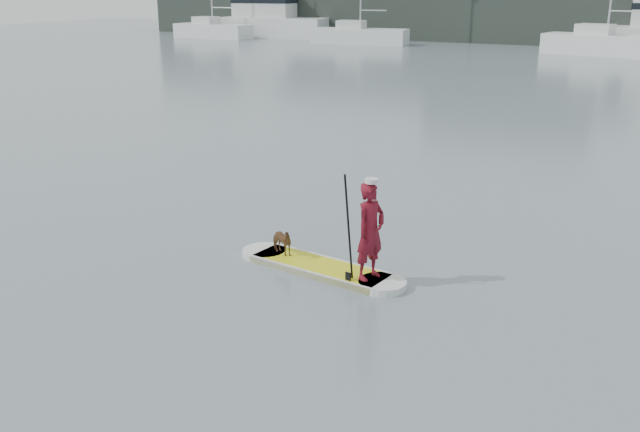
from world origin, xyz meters
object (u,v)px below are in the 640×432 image
at_px(sailboat_b, 359,34).
at_px(motor_yacht_b, 270,17).
at_px(paddleboard, 320,268).
at_px(paddler, 370,231).
at_px(dog, 281,241).
at_px(sailboat_d, 605,42).
at_px(sailboat_a, 212,30).

distance_m(sailboat_b, motor_yacht_b, 11.09).
bearing_deg(paddleboard, paddler, -0.00).
xyz_separation_m(dog, sailboat_d, (0.44, 43.00, 0.50)).
height_order(paddleboard, sailboat_b, sailboat_b).
bearing_deg(motor_yacht_b, paddler, -62.79).
xyz_separation_m(sailboat_a, sailboat_b, (14.46, 0.01, 0.05)).
height_order(paddleboard, sailboat_d, sailboat_d).
bearing_deg(paddler, dog, 99.07).
distance_m(dog, sailboat_b, 47.39).
distance_m(paddler, sailboat_a, 55.94).
bearing_deg(dog, sailboat_b, 44.98).
bearing_deg(sailboat_a, paddler, -49.08).
height_order(dog, sailboat_b, sailboat_b).
bearing_deg(sailboat_b, paddleboard, -73.60).
distance_m(paddleboard, sailboat_a, 55.23).
height_order(paddler, sailboat_b, sailboat_b).
bearing_deg(motor_yacht_b, sailboat_d, -13.76).
xyz_separation_m(paddler, sailboat_d, (-1.40, 43.26, -0.06)).
height_order(dog, sailboat_a, sailboat_a).
xyz_separation_m(sailboat_b, motor_yacht_b, (-10.49, 3.45, 1.02)).
relative_size(dog, sailboat_b, 0.05).
bearing_deg(sailboat_d, sailboat_a, -170.96).
height_order(paddleboard, sailboat_a, sailboat_a).
height_order(sailboat_a, sailboat_d, sailboat_d).
xyz_separation_m(sailboat_d, motor_yacht_b, (-29.22, 4.17, 0.94)).
bearing_deg(paddler, paddleboard, 99.07).
bearing_deg(paddleboard, motor_yacht_b, 129.98).
bearing_deg(motor_yacht_b, sailboat_b, -23.84).
xyz_separation_m(paddleboard, sailboat_b, (-19.14, 43.83, 0.73)).
relative_size(sailboat_a, sailboat_b, 0.93).
bearing_deg(dog, paddler, -75.63).
relative_size(paddleboard, sailboat_b, 0.29).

